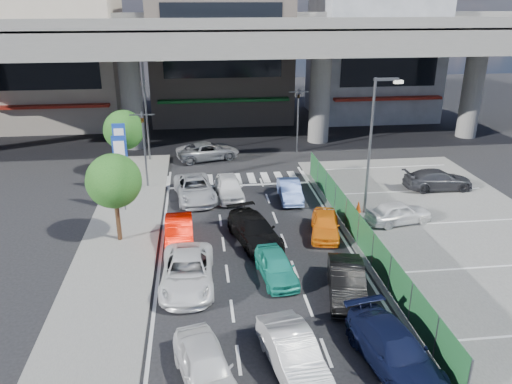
{
  "coord_description": "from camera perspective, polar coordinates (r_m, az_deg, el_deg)",
  "views": [
    {
      "loc": [
        -2.71,
        -20.33,
        12.05
      ],
      "look_at": [
        0.41,
        5.41,
        1.9
      ],
      "focal_mm": 35.0,
      "sensor_mm": 36.0,
      "label": 1
    }
  ],
  "objects": [
    {
      "name": "taxi_orange_left",
      "position": [
        26.27,
        -8.78,
        -4.58
      ],
      "size": [
        1.54,
        4.09,
        1.33
      ],
      "primitive_type": "imported",
      "rotation": [
        0.0,
        0.0,
        0.03
      ],
      "color": "red",
      "rests_on": "ground"
    },
    {
      "name": "van_white_back_left",
      "position": [
        17.5,
        -5.81,
        -19.23
      ],
      "size": [
        2.51,
        4.32,
        1.38
      ],
      "primitive_type": "imported",
      "rotation": [
        0.0,
        0.0,
        0.23
      ],
      "color": "silver",
      "rests_on": "ground"
    },
    {
      "name": "building_west",
      "position": [
        54.24,
        -21.74,
        14.04
      ],
      "size": [
        12.0,
        10.9,
        13.0
      ],
      "color": "#A69986",
      "rests_on": "ground"
    },
    {
      "name": "sedan_black_mid",
      "position": [
        26.17,
        -0.19,
        -4.37
      ],
      "size": [
        2.99,
        5.02,
        1.36
      ],
      "primitive_type": "imported",
      "rotation": [
        0.0,
        0.0,
        0.24
      ],
      "color": "black",
      "rests_on": "ground"
    },
    {
      "name": "traffic_light_left",
      "position": [
        33.51,
        -12.77,
        6.83
      ],
      "size": [
        1.6,
        1.24,
        5.2
      ],
      "color": "#595B60",
      "rests_on": "ground"
    },
    {
      "name": "taxi_teal_mid",
      "position": [
        22.99,
        2.33,
        -8.46
      ],
      "size": [
        1.83,
        3.76,
        1.24
      ],
      "primitive_type": "imported",
      "rotation": [
        0.0,
        0.0,
        0.11
      ],
      "color": "teal",
      "rests_on": "ground"
    },
    {
      "name": "crossing_wagon_silver",
      "position": [
        39.84,
        -5.5,
        4.7
      ],
      "size": [
        5.36,
        3.49,
        1.37
      ],
      "primitive_type": "imported",
      "rotation": [
        0.0,
        0.0,
        1.83
      ],
      "color": "gray",
      "rests_on": "ground"
    },
    {
      "name": "fence_run",
      "position": [
        25.36,
        12.31,
        -5.24
      ],
      "size": [
        0.16,
        22.0,
        1.8
      ],
      "primitive_type": null,
      "color": "#1B5028",
      "rests_on": "ground"
    },
    {
      "name": "signboard_far",
      "position": [
        32.95,
        -15.23,
        4.79
      ],
      "size": [
        0.8,
        0.14,
        4.7
      ],
      "color": "#595B60",
      "rests_on": "ground"
    },
    {
      "name": "traffic_cone",
      "position": [
        30.36,
        11.63,
        -1.62
      ],
      "size": [
        0.43,
        0.43,
        0.72
      ],
      "primitive_type": "cone",
      "rotation": [
        0.0,
        0.0,
        0.17
      ],
      "color": "#D2430B",
      "rests_on": "parking_lot"
    },
    {
      "name": "street_lamp_right",
      "position": [
        29.05,
        13.31,
        6.28
      ],
      "size": [
        1.65,
        0.22,
        8.0
      ],
      "color": "#595B60",
      "rests_on": "ground"
    },
    {
      "name": "tree_far",
      "position": [
        36.25,
        -14.88,
        6.83
      ],
      "size": [
        2.8,
        2.8,
        4.8
      ],
      "color": "#382314",
      "rests_on": "ground"
    },
    {
      "name": "parked_sedan_dgrey",
      "position": [
        35.34,
        20.08,
        1.34
      ],
      "size": [
        4.59,
        1.93,
        1.32
      ],
      "primitive_type": "imported",
      "rotation": [
        0.0,
        0.0,
        1.55
      ],
      "color": "#2F3034",
      "rests_on": "parking_lot"
    },
    {
      "name": "ground",
      "position": [
        23.78,
        0.6,
        -9.07
      ],
      "size": [
        120.0,
        120.0,
        0.0
      ],
      "primitive_type": "plane",
      "color": "black",
      "rests_on": "ground"
    },
    {
      "name": "signboard_near",
      "position": [
        30.05,
        -15.2,
        3.21
      ],
      "size": [
        0.8,
        0.14,
        4.7
      ],
      "color": "#595B60",
      "rests_on": "ground"
    },
    {
      "name": "expressway",
      "position": [
        42.54,
        -3.38,
        16.91
      ],
      "size": [
        64.0,
        14.0,
        10.75
      ],
      "color": "slate",
      "rests_on": "ground"
    },
    {
      "name": "taxi_orange_right",
      "position": [
        27.16,
        7.92,
        -3.71
      ],
      "size": [
        2.27,
        3.92,
        1.26
      ],
      "primitive_type": "imported",
      "rotation": [
        0.0,
        0.0,
        -0.22
      ],
      "color": "orange",
      "rests_on": "ground"
    },
    {
      "name": "kei_truck_front_right",
      "position": [
        31.69,
        3.88,
        0.17
      ],
      "size": [
        1.45,
        3.76,
        1.22
      ],
      "primitive_type": "imported",
      "rotation": [
        0.0,
        0.0,
        -0.04
      ],
      "color": "#5673BB",
      "rests_on": "ground"
    },
    {
      "name": "hatch_white_back_mid",
      "position": [
        17.97,
        4.28,
        -17.91
      ],
      "size": [
        2.17,
        4.38,
        1.38
      ],
      "primitive_type": "imported",
      "rotation": [
        0.0,
        0.0,
        0.18
      ],
      "color": "beige",
      "rests_on": "ground"
    },
    {
      "name": "sidewalk_left",
      "position": [
        27.46,
        -15.24,
        -5.33
      ],
      "size": [
        4.0,
        30.0,
        0.12
      ],
      "primitive_type": "cube",
      "color": "#5B5B59",
      "rests_on": "ground"
    },
    {
      "name": "parked_sedan_white",
      "position": [
        29.33,
        16.01,
        -2.27
      ],
      "size": [
        3.97,
        2.16,
        1.28
      ],
      "primitive_type": "imported",
      "rotation": [
        0.0,
        0.0,
        1.75
      ],
      "color": "white",
      "rests_on": "parking_lot"
    },
    {
      "name": "street_lamp_left",
      "position": [
        39.18,
        -12.28,
        10.19
      ],
      "size": [
        1.65,
        0.22,
        8.0
      ],
      "color": "#595B60",
      "rests_on": "ground"
    },
    {
      "name": "minivan_navy_back",
      "position": [
        18.69,
        15.53,
        -16.99
      ],
      "size": [
        2.73,
        5.02,
        1.38
      ],
      "primitive_type": "imported",
      "rotation": [
        0.0,
        0.0,
        0.18
      ],
      "color": "black",
      "rests_on": "ground"
    },
    {
      "name": "sedan_white_front_mid",
      "position": [
        31.97,
        -3.08,
        0.53
      ],
      "size": [
        1.84,
        4.13,
        1.38
      ],
      "primitive_type": "imported",
      "rotation": [
        0.0,
        0.0,
        0.05
      ],
      "color": "white",
      "rests_on": "ground"
    },
    {
      "name": "sedan_white_mid_left",
      "position": [
        22.59,
        -7.84,
        -9.03
      ],
      "size": [
        2.42,
        5.02,
        1.38
      ],
      "primitive_type": "imported",
      "rotation": [
        0.0,
        0.0,
        -0.03
      ],
      "color": "white",
      "rests_on": "ground"
    },
    {
      "name": "hatch_black_mid_right",
      "position": [
        22.01,
        10.32,
        -10.08
      ],
      "size": [
        2.3,
        4.4,
        1.38
      ],
      "primitive_type": "imported",
      "rotation": [
        0.0,
        0.0,
        -0.21
      ],
      "color": "black",
      "rests_on": "ground"
    },
    {
      "name": "traffic_light_right",
      "position": [
        40.98,
        4.86,
        9.88
      ],
      "size": [
        1.6,
        1.24,
        5.2
      ],
      "color": "#595B60",
      "rests_on": "ground"
    },
    {
      "name": "parking_lot",
      "position": [
        28.82,
        22.36,
        -5.0
      ],
      "size": [
        12.0,
        28.0,
        0.06
      ],
      "primitive_type": "cube",
      "color": "#5B5B59",
      "rests_on": "ground"
    },
    {
      "name": "building_center",
      "position": [
        53.56,
        -4.16,
        16.44
      ],
      "size": [
        14.0,
        10.9,
        15.0
      ],
      "color": "gray",
      "rests_on": "ground"
    },
    {
      "name": "building_east",
      "position": [
        55.87,
        13.13,
        14.62
      ],
      "size": [
        12.0,
        10.9,
        12.0
      ],
      "color": "slate",
      "rests_on": "ground"
    },
    {
      "name": "wagon_silver_front_left",
      "position": [
        31.92,
        -7.01,
        0.36
      ],
      "size": [
        2.93,
        5.22,
        1.38
      ],
      "primitive_type": "imported",
      "rotation": [
        0.0,
        0.0,
        0.13
      ],
      "color": "#B0B2B8",
      "rests_on": "ground"
    },
    {
      "name": "tree_near",
      "position": [
        26.18,
        -15.94,
        1.2
      ],
      "size": [
        2.8,
        2.8,
        4.8
      ],
      "color": "#382314",
      "rests_on": "ground"
    }
  ]
}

